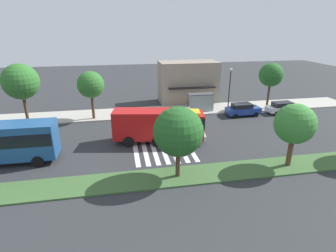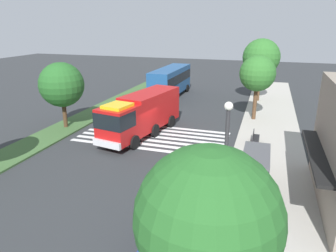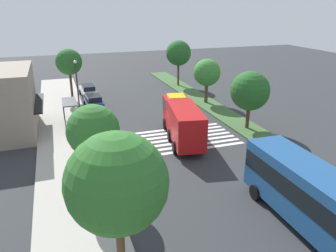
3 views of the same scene
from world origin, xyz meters
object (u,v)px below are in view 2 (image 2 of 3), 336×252
object	(u,v)px
fire_truck	(140,113)
median_tree_far_west	(62,85)
transit_bus	(170,80)
sidewalk_tree_far_west	(261,57)
street_lamp	(225,159)
parked_car_west	(174,228)
bench_west_of_shelter	(255,137)
bus_stop_shelter	(249,165)
sidewalk_tree_center	(208,219)
bench_near_shelter	(252,158)
sidewalk_tree_west	(257,74)

from	to	relation	value
fire_truck	median_tree_far_west	bearing A→B (deg)	-78.10
transit_bus	sidewalk_tree_far_west	size ratio (longest dim) A/B	1.38
fire_truck	street_lamp	size ratio (longest dim) A/B	1.61
fire_truck	parked_car_west	distance (m)	14.10
bench_west_of_shelter	street_lamp	xyz separation A→B (m)	(11.89, -0.86, 3.13)
street_lamp	parked_car_west	bearing A→B (deg)	-52.56
transit_bus	bus_stop_shelter	world-z (taller)	transit_bus
fire_truck	sidewalk_tree_far_west	distance (m)	18.25
parked_car_west	street_lamp	size ratio (longest dim) A/B	0.77
sidewalk_tree_center	median_tree_far_west	distance (m)	23.50
bus_stop_shelter	median_tree_far_west	bearing A→B (deg)	-113.08
bench_near_shelter	sidewalk_tree_far_west	bearing A→B (deg)	-178.61
street_lamp	fire_truck	bearing A→B (deg)	-142.34
sidewalk_tree_far_west	parked_car_west	bearing A→B (deg)	-4.50
bus_stop_shelter	bench_near_shelter	bearing A→B (deg)	179.96
bus_stop_shelter	sidewalk_tree_west	world-z (taller)	sidewalk_tree_west
sidewalk_tree_center	median_tree_far_west	xyz separation A→B (m)	(-17.05, -16.15, -1.04)
parked_car_west	transit_bus	world-z (taller)	transit_bus
sidewalk_tree_far_west	transit_bus	bearing A→B (deg)	-86.59
fire_truck	sidewalk_tree_center	size ratio (longest dim) A/B	1.48
street_lamp	sidewalk_tree_far_west	distance (m)	26.64
sidewalk_tree_far_west	bench_west_of_shelter	bearing A→B (deg)	1.78
fire_truck	street_lamp	distance (m)	14.00
sidewalk_tree_west	sidewalk_tree_center	distance (m)	24.76
median_tree_far_west	sidewalk_tree_west	bearing A→B (deg)	115.51
sidewalk_tree_west	median_tree_far_west	world-z (taller)	sidewalk_tree_west
street_lamp	transit_bus	bearing A→B (deg)	-157.98
street_lamp	sidewalk_tree_west	xyz separation A→B (m)	(-18.51, 0.40, 0.85)
sidewalk_tree_far_west	median_tree_far_west	distance (m)	22.62
parked_car_west	sidewalk_tree_center	size ratio (longest dim) A/B	0.71
street_lamp	sidewalk_tree_west	distance (m)	18.53
street_lamp	bench_west_of_shelter	bearing A→B (deg)	175.88
fire_truck	street_lamp	world-z (taller)	street_lamp
fire_truck	sidewalk_tree_far_west	world-z (taller)	sidewalk_tree_far_west
transit_bus	bench_west_of_shelter	size ratio (longest dim) A/B	6.32
sidewalk_tree_west	sidewalk_tree_center	world-z (taller)	sidewalk_tree_center
bench_near_shelter	parked_car_west	bearing A→B (deg)	-16.28
transit_bus	sidewalk_tree_west	size ratio (longest dim) A/B	1.64
sidewalk_tree_far_west	median_tree_far_west	xyz separation A→B (m)	(15.79, -16.15, -1.29)
parked_car_west	street_lamp	xyz separation A→B (m)	(-1.38, 1.80, 2.83)
street_lamp	median_tree_far_west	bearing A→B (deg)	-124.44
transit_bus	median_tree_far_west	world-z (taller)	median_tree_far_west
transit_bus	sidewalk_tree_center	distance (m)	34.11
bench_west_of_shelter	sidewalk_tree_west	size ratio (longest dim) A/B	0.26
parked_car_west	bench_near_shelter	size ratio (longest dim) A/B	2.92
street_lamp	sidewalk_tree_center	size ratio (longest dim) A/B	0.92
sidewalk_tree_center	transit_bus	bearing A→B (deg)	-161.30
transit_bus	street_lamp	distance (m)	28.03
transit_bus	bus_stop_shelter	xyz separation A→B (m)	(22.22, 11.35, -0.28)
transit_bus	sidewalk_tree_far_west	xyz separation A→B (m)	(-0.65, 10.89, 3.11)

